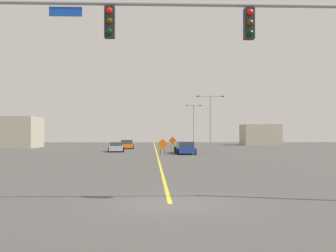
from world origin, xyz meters
TOP-DOWN VIEW (x-y plane):
  - ground at (0.00, 0.00)m, footprint 186.72×186.72m
  - road_centre_stripe at (0.00, 51.87)m, footprint 0.16×103.74m
  - traffic_signal_assembly at (2.63, -0.01)m, footprint 14.32×0.44m
  - street_lamp_near_right at (8.41, 49.57)m, footprint 4.30×0.24m
  - street_lamp_mid_right at (7.89, 70.01)m, footprint 3.15×0.24m
  - construction_sign_median_near at (0.57, 30.99)m, footprint 1.20×0.06m
  - construction_sign_left_shoulder at (2.28, 43.67)m, footprint 1.08×0.22m
  - car_blue_far at (3.21, 32.76)m, footprint 2.15×4.08m
  - car_orange_passing at (-4.37, 49.45)m, footprint 2.33×4.31m
  - car_green_mid at (3.34, 36.85)m, footprint 2.19×4.03m
  - car_silver_approaching at (-5.09, 39.37)m, footprint 2.13×4.40m
  - roadside_building_east at (20.85, 67.57)m, footprint 7.09×6.00m
  - roadside_building_west at (-24.54, 54.83)m, footprint 10.79×8.08m

SIDE VIEW (x-z plane):
  - ground at x=0.00m, z-range 0.00..0.00m
  - road_centre_stripe at x=0.00m, z-range 0.00..0.01m
  - car_silver_approaching at x=-5.09m, z-range -0.04..1.17m
  - car_orange_passing at x=-4.37m, z-range -0.04..1.29m
  - car_green_mid at x=3.34m, z-range -0.03..1.33m
  - car_blue_far at x=3.21m, z-range -0.05..1.36m
  - construction_sign_median_near at x=0.57m, z-range 0.21..2.00m
  - construction_sign_left_shoulder at x=2.28m, z-range 0.26..2.14m
  - roadside_building_east at x=20.85m, z-range 0.00..4.06m
  - roadside_building_west at x=-24.54m, z-range 0.00..4.99m
  - street_lamp_mid_right at x=7.89m, z-range 0.72..8.82m
  - street_lamp_near_right at x=8.41m, z-range 0.81..8.98m
  - traffic_signal_assembly at x=2.63m, z-range 1.91..9.07m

